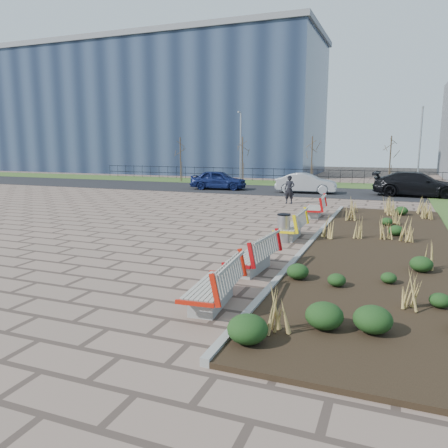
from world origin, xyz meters
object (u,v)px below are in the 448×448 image
at_px(bench_c, 290,225).
at_px(car_black, 417,184).
at_px(car_silver, 306,183).
at_px(litter_bin, 284,228).
at_px(car_blue, 218,180).
at_px(lamp_east, 420,149).
at_px(lamp_west, 241,149).
at_px(bench_a, 212,283).
at_px(bench_b, 252,253).
at_px(pedestrian, 289,190).
at_px(bench_d, 314,207).

bearing_deg(bench_c, car_black, 72.28).
bearing_deg(car_silver, litter_bin, -176.50).
height_order(car_blue, lamp_east, lamp_east).
bearing_deg(lamp_west, bench_a, -71.91).
height_order(bench_c, car_black, car_black).
bearing_deg(car_blue, litter_bin, -157.91).
bearing_deg(car_blue, car_silver, -97.80).
height_order(litter_bin, car_black, car_black).
bearing_deg(car_silver, bench_c, -175.90).
distance_m(car_blue, lamp_east, 15.05).
relative_size(bench_b, lamp_west, 0.35).
relative_size(pedestrian, car_black, 0.30).
distance_m(bench_a, lamp_east, 28.11).
xyz_separation_m(bench_b, car_silver, (-2.36, 19.81, 0.21)).
xyz_separation_m(car_blue, lamp_east, (14.04, 4.91, 2.30)).
relative_size(car_black, lamp_west, 0.92).
bearing_deg(lamp_east, lamp_west, 180.00).
relative_size(car_silver, car_black, 0.76).
bearing_deg(bench_c, bench_b, -90.70).
distance_m(bench_d, lamp_east, 16.18).
bearing_deg(bench_b, bench_c, 94.30).
relative_size(bench_d, pedestrian, 1.28).
height_order(car_blue, car_silver, car_blue).
height_order(bench_b, litter_bin, bench_b).
xyz_separation_m(bench_a, lamp_east, (5.00, 27.55, 2.54)).
bearing_deg(car_silver, lamp_east, -60.56).
relative_size(bench_a, bench_b, 1.00).
xyz_separation_m(bench_a, lamp_west, (-9.00, 27.55, 2.54)).
distance_m(car_blue, car_silver, 6.69).
bearing_deg(pedestrian, bench_d, -60.93).
relative_size(bench_d, car_silver, 0.50).
bearing_deg(bench_b, bench_d, 94.30).
xyz_separation_m(bench_b, lamp_east, (5.00, 24.79, 2.54)).
bearing_deg(lamp_west, bench_c, -66.04).
distance_m(litter_bin, lamp_east, 21.69).
xyz_separation_m(pedestrian, car_blue, (-6.85, 5.95, -0.08)).
bearing_deg(lamp_west, lamp_east, 0.00).
bearing_deg(bench_d, bench_a, -93.81).
xyz_separation_m(car_black, lamp_east, (0.18, 4.50, 2.22)).
relative_size(litter_bin, car_silver, 0.23).
distance_m(car_silver, car_black, 7.20).
distance_m(car_blue, car_black, 13.88).
bearing_deg(bench_c, lamp_west, 113.26).
bearing_deg(bench_a, pedestrian, 92.73).
distance_m(bench_c, lamp_east, 21.02).
xyz_separation_m(bench_b, bench_c, (0.00, 4.53, 0.00)).
distance_m(bench_c, lamp_west, 22.31).
xyz_separation_m(bench_a, bench_b, (0.00, 2.76, 0.00)).
bearing_deg(bench_a, bench_b, 85.24).
distance_m(bench_a, car_silver, 22.69).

